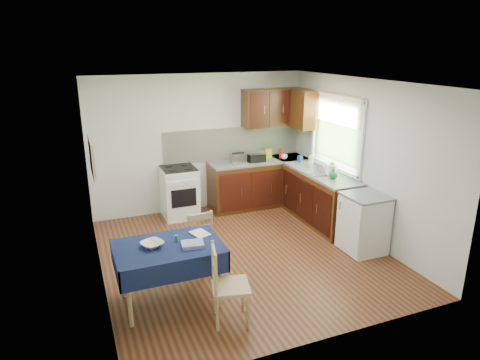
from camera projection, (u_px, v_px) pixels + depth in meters
name	position (u px, v px, depth m)	size (l,w,h in m)	color
floor	(244.00, 254.00, 6.35)	(4.20, 4.20, 0.00)	#452012
ceiling	(244.00, 82.00, 5.60)	(4.00, 4.20, 0.02)	white
wall_back	(200.00, 143.00, 7.83)	(4.00, 0.02, 2.50)	silver
wall_front	(327.00, 231.00, 4.12)	(4.00, 0.02, 2.50)	silver
wall_left	(94.00, 191.00, 5.26)	(0.02, 4.20, 2.50)	white
wall_right	(362.00, 160.00, 6.69)	(0.02, 4.20, 2.50)	silver
base_cabinets	(286.00, 190.00, 7.82)	(1.90, 2.30, 0.86)	#341009
worktop_back	(259.00, 161.00, 8.05)	(1.90, 0.60, 0.04)	gray
worktop_right	(322.00, 174.00, 7.27)	(0.60, 1.70, 0.04)	gray
worktop_corner	(289.00, 158.00, 8.28)	(0.60, 0.60, 0.04)	gray
splashback	(234.00, 143.00, 8.07)	(2.70, 0.02, 0.60)	beige
upper_cabinets	(283.00, 108.00, 7.93)	(1.20, 0.85, 0.70)	#341009
stove	(180.00, 192.00, 7.63)	(0.60, 0.61, 0.92)	white
window	(336.00, 127.00, 7.17)	(0.04, 1.48, 1.26)	#2D5824
fridge	(364.00, 223.00, 6.34)	(0.58, 0.60, 0.89)	white
corkboard	(92.00, 158.00, 5.43)	(0.04, 0.62, 0.47)	tan
dining_table	(168.00, 254.00, 4.99)	(1.23, 0.83, 0.74)	#0E1638
chair_far	(197.00, 238.00, 5.79)	(0.43, 0.43, 0.89)	tan
chair_near	(226.00, 283.00, 4.66)	(0.49, 0.49, 0.92)	tan
toaster	(238.00, 158.00, 7.78)	(0.28, 0.17, 0.21)	#BBBBC0
sandwich_press	(255.00, 156.00, 7.94)	(0.32, 0.28, 0.19)	black
sauce_bottle	(280.00, 154.00, 8.08)	(0.05, 0.05, 0.21)	red
yellow_packet	(268.00, 153.00, 8.18)	(0.13, 0.09, 0.18)	yellow
dish_rack	(319.00, 172.00, 7.19)	(0.39, 0.30, 0.19)	#949399
kettle	(332.00, 170.00, 7.03)	(0.15, 0.15, 0.25)	white
cup	(284.00, 157.00, 8.09)	(0.12, 0.12, 0.09)	white
soap_bottle_a	(311.00, 160.00, 7.54)	(0.10, 0.11, 0.27)	white
soap_bottle_b	(300.00, 157.00, 7.90)	(0.08, 0.08, 0.17)	#1C47A4
soap_bottle_c	(333.00, 174.00, 6.89)	(0.13, 0.13, 0.17)	#217B32
plate_bowl	(152.00, 244.00, 4.92)	(0.25, 0.25, 0.06)	beige
book	(193.00, 236.00, 5.19)	(0.18, 0.25, 0.02)	white
spice_jar	(177.00, 238.00, 5.05)	(0.04, 0.04, 0.08)	#238133
tea_towel	(193.00, 244.00, 4.94)	(0.25, 0.20, 0.05)	#284095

